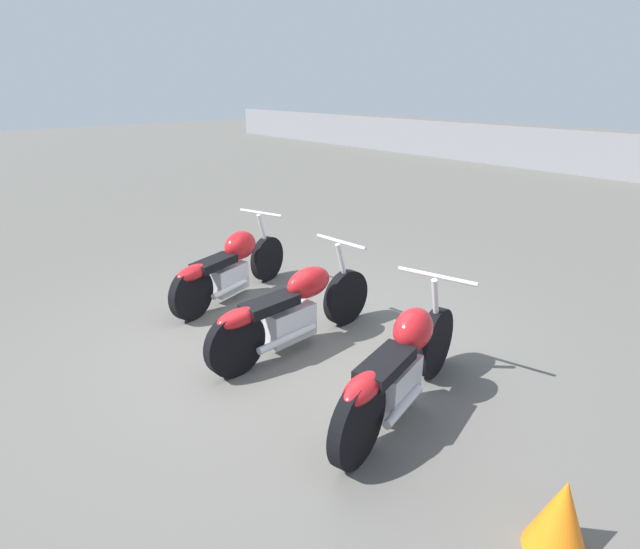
{
  "coord_description": "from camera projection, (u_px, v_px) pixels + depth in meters",
  "views": [
    {
      "loc": [
        3.63,
        -2.57,
        2.49
      ],
      "look_at": [
        0.0,
        0.56,
        0.65
      ],
      "focal_mm": 28.0,
      "sensor_mm": 36.0,
      "label": 1
    }
  ],
  "objects": [
    {
      "name": "ground_plane",
      "position": [
        278.0,
        348.0,
        5.02
      ],
      "size": [
        60.0,
        60.0,
        0.0
      ],
      "primitive_type": "plane",
      "color": "#5B5954"
    },
    {
      "name": "motorcycle_slot_0",
      "position": [
        230.0,
        266.0,
        6.03
      ],
      "size": [
        0.86,
        1.93,
        0.96
      ],
      "rotation": [
        0.0,
        0.0,
        0.32
      ],
      "color": "black",
      "rests_on": "ground_plane"
    },
    {
      "name": "motorcycle_slot_1",
      "position": [
        293.0,
        310.0,
        4.88
      ],
      "size": [
        0.66,
        2.09,
        0.98
      ],
      "rotation": [
        0.0,
        0.0,
        0.08
      ],
      "color": "black",
      "rests_on": "ground_plane"
    },
    {
      "name": "motorcycle_slot_2",
      "position": [
        400.0,
        367.0,
        3.86
      ],
      "size": [
        0.81,
        1.97,
        1.01
      ],
      "rotation": [
        0.0,
        0.0,
        0.26
      ],
      "color": "black",
      "rests_on": "ground_plane"
    },
    {
      "name": "traffic_cone_far",
      "position": [
        561.0,
        516.0,
        2.76
      ],
      "size": [
        0.35,
        0.35,
        0.49
      ],
      "color": "orange",
      "rests_on": "ground_plane"
    }
  ]
}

